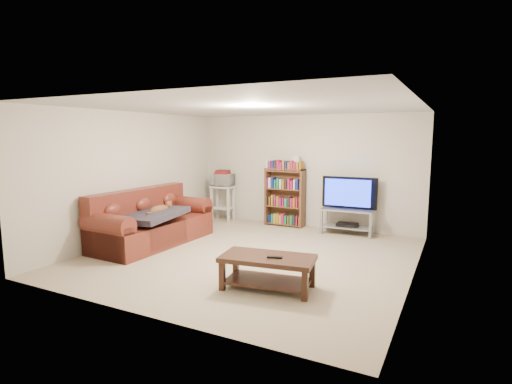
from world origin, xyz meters
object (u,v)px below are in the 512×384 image
Objects in this scene: tv_stand at (348,217)px; bookshelf at (285,196)px; coffee_table at (268,266)px; sofa at (150,225)px.

bookshelf reaches higher than tv_stand.
coffee_table is 3.70m from bookshelf.
sofa is 3.83m from tv_stand.
coffee_table is at bearing -18.03° from sofa.
tv_stand is 0.83× the size of bookshelf.
tv_stand is at bearing 78.51° from coffee_table.
bookshelf is (-1.24, 3.47, 0.35)m from coffee_table.
bookshelf is at bearing 57.79° from sofa.
coffee_table is at bearing -95.36° from tv_stand.
coffee_table is 3.34m from tv_stand.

